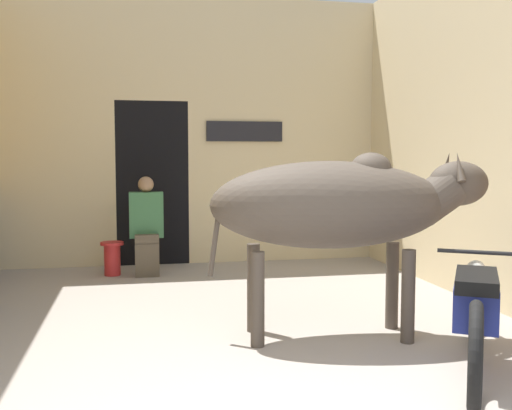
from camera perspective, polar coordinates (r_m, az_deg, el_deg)
name	(u,v)px	position (r m, az deg, el deg)	size (l,w,h in m)	color
wall_back_with_doorway	(177,147)	(8.57, -7.51, 5.47)	(5.31, 0.93, 3.70)	beige
wall_right_with_door	(486,123)	(6.53, 21.08, 7.27)	(0.22, 5.51, 3.70)	beige
cow	(340,205)	(4.93, 8.00, -0.02)	(2.35, 0.97, 1.54)	#4C4238
motorcycle_near	(476,309)	(4.45, 20.18, -9.27)	(1.14, 1.79, 0.77)	black
shopkeeper_seated	(146,224)	(7.65, -10.39, -1.81)	(0.42, 0.33, 1.24)	brown
plastic_stool	(112,257)	(7.76, -13.53, -4.88)	(0.29, 0.29, 0.42)	red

